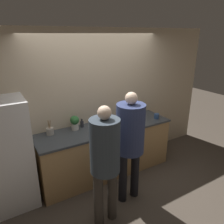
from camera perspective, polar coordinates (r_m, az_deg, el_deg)
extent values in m
plane|color=#4C4238|center=(4.08, 1.19, -17.90)|extent=(14.00, 14.00, 0.00)
cube|color=#C6B293|center=(4.05, -4.22, 2.63)|extent=(5.20, 0.06, 2.60)
cube|color=tan|center=(4.11, -1.72, -10.02)|extent=(2.45, 0.69, 0.90)
cube|color=#383D42|center=(3.90, -1.79, -4.06)|extent=(2.48, 0.72, 0.03)
cube|color=white|center=(3.55, -25.98, -10.25)|extent=(0.70, 0.63, 1.67)
cylinder|color=#38332D|center=(3.15, -3.52, -21.74)|extent=(0.13, 0.13, 0.82)
cylinder|color=#38332D|center=(3.22, 0.03, -20.51)|extent=(0.13, 0.13, 0.82)
cylinder|color=#333D47|center=(2.74, -1.88, -8.92)|extent=(0.38, 0.38, 0.72)
sphere|color=beige|center=(2.56, -2.00, -0.17)|extent=(0.17, 0.17, 0.17)
cylinder|color=black|center=(3.49, 2.84, -16.67)|extent=(0.13, 0.13, 0.84)
cylinder|color=black|center=(3.60, 5.99, -15.49)|extent=(0.13, 0.13, 0.84)
cylinder|color=navy|center=(3.15, 4.82, -4.38)|extent=(0.41, 0.41, 0.74)
sphere|color=beige|center=(2.99, 5.07, 3.60)|extent=(0.18, 0.18, 0.18)
cylinder|color=#4C3323|center=(4.12, 3.36, -1.95)|extent=(0.38, 0.38, 0.07)
ellipsoid|color=yellow|center=(4.12, 3.91, -1.11)|extent=(0.15, 0.12, 0.04)
cylinder|color=#ADA393|center=(3.72, -15.87, -4.86)|extent=(0.12, 0.12, 0.11)
cylinder|color=#99754C|center=(3.68, -16.20, -3.61)|extent=(0.01, 0.05, 0.20)
cylinder|color=#99754C|center=(3.69, -15.87, -3.51)|extent=(0.03, 0.04, 0.20)
cylinder|color=#99754C|center=(3.67, -15.95, -3.64)|extent=(0.04, 0.01, 0.20)
cylinder|color=brown|center=(3.59, -3.39, -4.47)|extent=(0.06, 0.06, 0.17)
cylinder|color=brown|center=(3.55, -3.42, -2.85)|extent=(0.02, 0.02, 0.05)
cylinder|color=black|center=(3.54, -3.44, -2.32)|extent=(0.03, 0.03, 0.02)
cylinder|color=#333338|center=(3.89, -7.85, -3.20)|extent=(0.06, 0.06, 0.10)
cylinder|color=#333338|center=(3.86, -7.90, -2.26)|extent=(0.03, 0.03, 0.03)
cylinder|color=black|center=(3.85, -7.91, -1.95)|extent=(0.03, 0.03, 0.01)
cylinder|color=#335184|center=(4.33, 11.54, -1.04)|extent=(0.09, 0.09, 0.09)
cylinder|color=beige|center=(3.81, -9.64, -3.77)|extent=(0.12, 0.12, 0.11)
sphere|color=#2D6B33|center=(3.76, -9.74, -2.10)|extent=(0.15, 0.15, 0.15)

